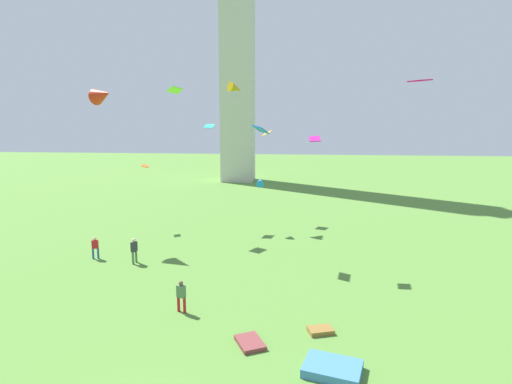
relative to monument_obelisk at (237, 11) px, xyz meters
name	(u,v)px	position (x,y,z in m)	size (l,w,h in m)	color
monument_obelisk	(237,11)	(0.00, 0.00, 0.00)	(5.21, 5.21, 55.01)	beige
person_1	(95,246)	(-3.80, -41.83, -26.59)	(0.49, 0.32, 1.62)	#235693
person_2	(134,249)	(-0.61, -42.43, -26.48)	(0.35, 0.55, 1.80)	#51754C
person_3	(181,294)	(4.84, -49.33, -26.54)	(0.50, 0.38, 1.69)	red
kite_flying_0	(260,130)	(7.90, -39.45, -18.27)	(1.29, 1.53, 0.70)	blue
kite_flying_1	(315,139)	(11.70, -40.87, -18.86)	(0.77, 1.05, 0.38)	#C31B8E
kite_flying_2	(102,95)	(-4.97, -37.03, -15.62)	(2.38, 2.11, 1.56)	red
kite_flying_3	(145,166)	(-3.47, -32.71, -21.69)	(0.90, 1.06, 0.29)	orange
kite_flying_4	(260,182)	(7.16, -32.69, -22.97)	(0.89, 1.29, 1.02)	blue
kite_flying_5	(175,90)	(-0.24, -33.22, -14.97)	(1.34, 1.39, 0.61)	#8DED3A
kite_flying_6	(420,81)	(19.54, -35.94, -14.68)	(1.95, 1.92, 0.25)	#DC0B70
kite_flying_7	(267,133)	(7.34, -27.52, -18.80)	(1.03, 1.41, 0.65)	yellow
kite_flying_8	(236,89)	(4.34, -28.62, -14.52)	(1.76, 1.79, 1.27)	#B58D0C
kite_flying_9	(209,126)	(2.16, -30.64, -18.10)	(0.90, 1.24, 0.40)	#2CD2B4
kite_bundle_0	(250,343)	(8.77, -52.06, -27.41)	(1.47, 1.03, 0.19)	brown
kite_bundle_1	(320,330)	(11.90, -50.64, -27.39)	(1.13, 0.76, 0.22)	olive
kite_bundle_2	(333,369)	(12.24, -53.75, -27.32)	(2.19, 1.60, 0.36)	teal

